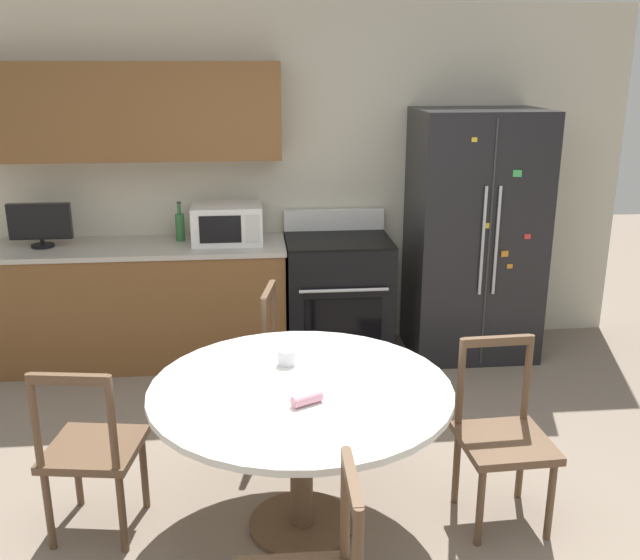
# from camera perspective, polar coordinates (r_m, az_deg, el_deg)

# --- Properties ---
(ground_plane) EXTENTS (14.00, 14.00, 0.00)m
(ground_plane) POSITION_cam_1_polar(r_m,az_deg,el_deg) (3.59, 0.81, -20.34)
(ground_plane) COLOR gray
(back_wall) EXTENTS (5.20, 0.44, 2.60)m
(back_wall) POSITION_cam_1_polar(r_m,az_deg,el_deg) (5.47, -5.35, 9.32)
(back_wall) COLOR beige
(back_wall) RESTS_ON ground_plane
(kitchen_counter) EXTENTS (2.12, 0.64, 0.90)m
(kitchen_counter) POSITION_cam_1_polar(r_m,az_deg,el_deg) (5.47, -13.95, -1.83)
(kitchen_counter) COLOR brown
(kitchen_counter) RESTS_ON ground_plane
(refrigerator) EXTENTS (0.93, 0.72, 1.85)m
(refrigerator) POSITION_cam_1_polar(r_m,az_deg,el_deg) (5.48, 12.21, 3.51)
(refrigerator) COLOR black
(refrigerator) RESTS_ON ground_plane
(oven_range) EXTENTS (0.78, 0.68, 1.08)m
(oven_range) POSITION_cam_1_polar(r_m,az_deg,el_deg) (5.41, 1.44, -1.31)
(oven_range) COLOR black
(oven_range) RESTS_ON ground_plane
(microwave) EXTENTS (0.51, 0.39, 0.28)m
(microwave) POSITION_cam_1_polar(r_m,az_deg,el_deg) (5.28, -7.41, 4.52)
(microwave) COLOR white
(microwave) RESTS_ON kitchen_counter
(countertop_tv) EXTENTS (0.44, 0.16, 0.32)m
(countertop_tv) POSITION_cam_1_polar(r_m,az_deg,el_deg) (5.46, -21.49, 4.24)
(countertop_tv) COLOR black
(countertop_tv) RESTS_ON kitchen_counter
(counter_bottle) EXTENTS (0.07, 0.07, 0.29)m
(counter_bottle) POSITION_cam_1_polar(r_m,az_deg,el_deg) (5.38, -11.13, 4.26)
(counter_bottle) COLOR #2D6B38
(counter_bottle) RESTS_ON kitchen_counter
(dining_table) EXTENTS (1.40, 1.40, 0.75)m
(dining_table) POSITION_cam_1_polar(r_m,az_deg,el_deg) (3.37, -1.54, -10.32)
(dining_table) COLOR white
(dining_table) RESTS_ON ground_plane
(dining_chair_left) EXTENTS (0.48, 0.48, 0.90)m
(dining_chair_left) POSITION_cam_1_polar(r_m,az_deg,el_deg) (3.60, -17.79, -12.91)
(dining_chair_left) COLOR brown
(dining_chair_left) RESTS_ON ground_plane
(dining_chair_right) EXTENTS (0.44, 0.44, 0.90)m
(dining_chair_right) POSITION_cam_1_polar(r_m,az_deg,el_deg) (3.64, 14.42, -12.18)
(dining_chair_right) COLOR brown
(dining_chair_right) RESTS_ON ground_plane
(dining_chair_far) EXTENTS (0.49, 0.49, 0.90)m
(dining_chair_far) POSITION_cam_1_polar(r_m,az_deg,el_deg) (4.34, -1.94, -6.63)
(dining_chair_far) COLOR brown
(dining_chair_far) RESTS_ON ground_plane
(candle_glass) EXTENTS (0.09, 0.09, 0.08)m
(candle_glass) POSITION_cam_1_polar(r_m,az_deg,el_deg) (3.53, -2.68, -6.24)
(candle_glass) COLOR silver
(candle_glass) RESTS_ON dining_table
(folded_napkin) EXTENTS (0.15, 0.11, 0.05)m
(folded_napkin) POSITION_cam_1_polar(r_m,az_deg,el_deg) (3.14, -1.05, -9.49)
(folded_napkin) COLOR pink
(folded_napkin) RESTS_ON dining_table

